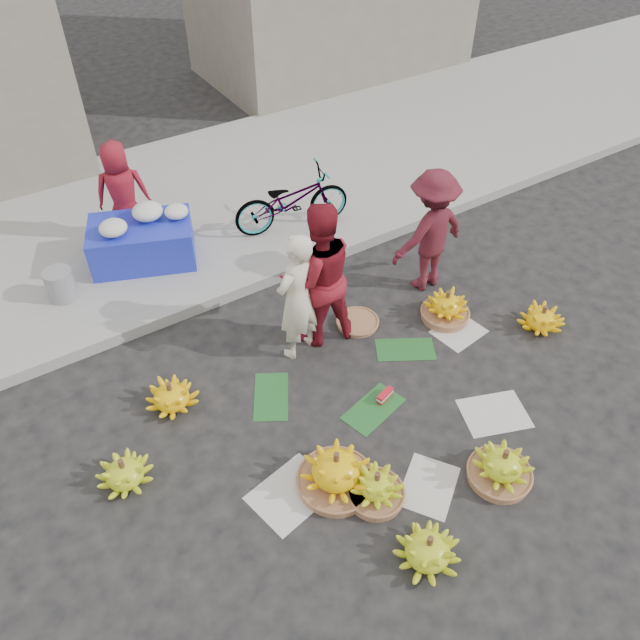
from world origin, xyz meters
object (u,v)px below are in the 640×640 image
flower_table (143,240)px  bicycle (292,200)px  banana_bunch_4 (542,319)px  vendor_cream (297,297)px  banana_bunch_0 (336,472)px

flower_table → bicycle: 1.99m
banana_bunch_4 → flower_table: 4.92m
flower_table → vendor_cream: bearing=-48.6°
flower_table → bicycle: bicycle is taller
banana_bunch_4 → bicycle: bicycle is taller
banana_bunch_4 → vendor_cream: bearing=155.3°
bicycle → banana_bunch_0: bearing=166.3°
banana_bunch_4 → flower_table: flower_table is taller
banana_bunch_4 → bicycle: (-1.47, 3.15, 0.40)m
vendor_cream → bicycle: 2.27m
banana_bunch_0 → vendor_cream: size_ratio=0.45×
banana_bunch_0 → flower_table: (-0.27, 4.01, 0.22)m
bicycle → vendor_cream: bearing=162.5°
vendor_cream → flower_table: (-0.87, 2.34, -0.35)m
banana_bunch_4 → flower_table: size_ratio=0.43×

